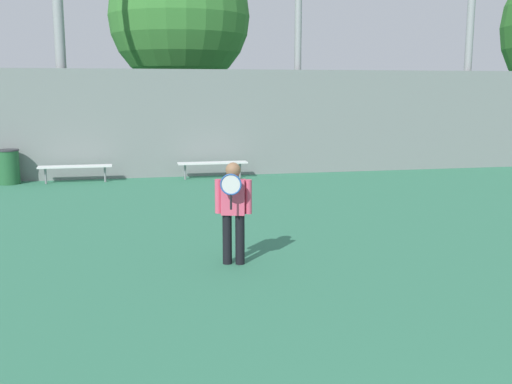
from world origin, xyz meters
name	(u,v)px	position (x,y,z in m)	size (l,w,h in m)	color
tennis_player	(233,207)	(-1.20, 7.32, 0.87)	(0.53, 0.47, 1.54)	black
bench_courtside_near	(75,167)	(-4.18, 15.93, 0.44)	(1.99, 0.40, 0.48)	white
bench_adjacent_court	(213,164)	(-0.32, 15.93, 0.44)	(2.03, 0.40, 0.48)	white
trash_bin	(8,167)	(-5.96, 16.11, 0.48)	(0.61, 0.61, 0.96)	#235B33
back_fence	(220,123)	(0.00, 16.53, 1.58)	(27.89, 0.06, 3.16)	gray
tree_green_tall	(180,17)	(-0.78, 20.74, 5.08)	(4.97, 4.97, 7.58)	brown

